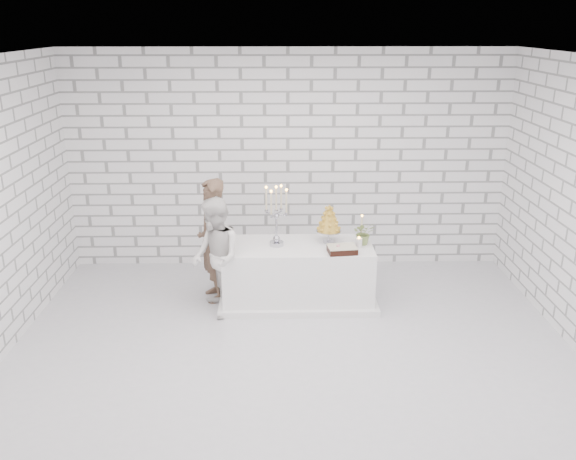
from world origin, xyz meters
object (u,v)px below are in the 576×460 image
Objects in this scene: candelabra at (276,216)px; groom at (213,240)px; croquembouche at (329,223)px; bride at (216,258)px; cake_table at (298,274)px.

groom is at bearing 170.74° from candelabra.
candelabra is at bearing -170.75° from croquembouche.
bride is 0.87m from candelabra.
bride is at bearing -162.81° from cake_table.
candelabra is at bearing 63.42° from groom.
candelabra is (0.71, 0.30, 0.41)m from bride.
candelabra reaches higher than cake_table.
groom is 3.19× the size of croquembouche.
groom is 1.44m from croquembouche.
cake_table is 0.79m from candelabra.
bride is 1.43m from croquembouche.
cake_table is 1.12m from groom.
groom reaches higher than cake_table.
croquembouche is at bearing 15.11° from cake_table.
candelabra is (-0.26, -0.00, 0.75)m from cake_table.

